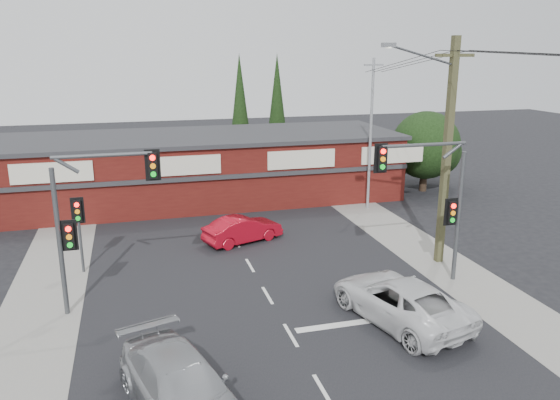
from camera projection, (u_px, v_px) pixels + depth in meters
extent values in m
plane|color=black|center=(277.00, 313.00, 20.20)|extent=(120.00, 120.00, 0.00)
cube|color=black|center=(249.00, 264.00, 24.85)|extent=(14.00, 70.00, 0.01)
cube|color=gray|center=(49.00, 284.00, 22.68)|extent=(3.00, 70.00, 0.02)
cube|color=gray|center=(416.00, 247.00, 27.03)|extent=(3.00, 70.00, 0.02)
cube|color=silver|center=(382.00, 319.00, 19.70)|extent=(6.50, 0.35, 0.01)
imported|color=silver|center=(400.00, 300.00, 19.47)|extent=(3.93, 6.14, 1.58)
imported|color=#A1A3A6|center=(181.00, 388.00, 14.37)|extent=(3.68, 5.86, 1.58)
imported|color=#A60A19|center=(243.00, 229.00, 27.56)|extent=(4.29, 2.74, 1.34)
cube|color=silver|center=(323.00, 390.00, 15.56)|extent=(0.12, 1.60, 0.01)
cube|color=silver|center=(291.00, 335.00, 18.59)|extent=(0.12, 1.60, 0.01)
cube|color=silver|center=(267.00, 295.00, 21.62)|extent=(0.12, 1.60, 0.01)
cube|color=silver|center=(250.00, 265.00, 24.64)|extent=(0.12, 1.60, 0.01)
cube|color=silver|center=(236.00, 242.00, 27.67)|extent=(0.12, 1.60, 0.01)
cube|color=#46100E|center=(194.00, 169.00, 35.23)|extent=(26.00, 8.00, 4.00)
cube|color=#2D2D30|center=(193.00, 137.00, 34.68)|extent=(26.40, 8.40, 0.25)
cube|color=beige|center=(52.00, 173.00, 29.13)|extent=(4.20, 0.12, 1.10)
cube|color=beige|center=(184.00, 166.00, 30.92)|extent=(4.20, 0.12, 1.10)
cube|color=beige|center=(302.00, 159.00, 32.71)|extent=(4.20, 0.12, 1.10)
cube|color=beige|center=(393.00, 154.00, 34.24)|extent=(4.20, 0.12, 1.10)
cube|color=#2D2D30|center=(202.00, 178.00, 31.34)|extent=(26.00, 0.15, 0.25)
cylinder|color=#2D2116|center=(423.00, 178.00, 37.63)|extent=(0.50, 0.50, 1.80)
sphere|color=black|center=(426.00, 145.00, 37.02)|extent=(4.60, 4.60, 4.60)
sphere|color=black|center=(437.00, 152.00, 38.52)|extent=(3.40, 3.40, 3.40)
sphere|color=black|center=(398.00, 155.00, 38.23)|extent=(2.80, 2.80, 2.80)
cylinder|color=#2D2116|center=(241.00, 161.00, 43.16)|extent=(0.24, 0.24, 2.00)
cone|color=black|center=(240.00, 103.00, 41.97)|extent=(1.80, 1.80, 7.50)
cylinder|color=#2D2116|center=(277.00, 154.00, 45.91)|extent=(0.24, 0.24, 2.00)
cone|color=black|center=(277.00, 100.00, 44.73)|extent=(1.80, 1.80, 7.50)
cylinder|color=#47494C|center=(60.00, 243.00, 19.42)|extent=(0.18, 0.18, 5.50)
cylinder|color=#47494C|center=(102.00, 155.00, 19.04)|extent=(3.40, 0.14, 0.14)
cylinder|color=#47494C|center=(67.00, 166.00, 18.81)|extent=(0.82, 0.14, 0.63)
cube|color=black|center=(153.00, 165.00, 19.59)|extent=(0.32, 0.22, 0.95)
cube|color=black|center=(153.00, 165.00, 19.66)|extent=(0.55, 0.04, 1.15)
cylinder|color=#FF0C07|center=(152.00, 158.00, 19.39)|extent=(0.20, 0.06, 0.20)
cylinder|color=orange|center=(153.00, 166.00, 19.47)|extent=(0.20, 0.06, 0.20)
cylinder|color=#0CE526|center=(153.00, 174.00, 19.55)|extent=(0.20, 0.06, 0.20)
cube|color=black|center=(69.00, 236.00, 19.44)|extent=(0.32, 0.22, 0.95)
cube|color=black|center=(70.00, 235.00, 19.51)|extent=(0.55, 0.04, 1.15)
cylinder|color=#FF0C07|center=(68.00, 229.00, 19.24)|extent=(0.20, 0.06, 0.20)
cylinder|color=orange|center=(69.00, 237.00, 19.32)|extent=(0.20, 0.06, 0.20)
cylinder|color=#0CE526|center=(70.00, 245.00, 19.40)|extent=(0.20, 0.06, 0.20)
cylinder|color=#47494C|center=(458.00, 217.00, 22.45)|extent=(0.18, 0.18, 5.50)
cylinder|color=#47494C|center=(424.00, 145.00, 21.18)|extent=(3.60, 0.14, 0.14)
cylinder|color=#47494C|center=(452.00, 151.00, 21.58)|extent=(0.82, 0.14, 0.63)
cube|color=black|center=(381.00, 159.00, 20.84)|extent=(0.32, 0.22, 0.95)
cube|color=black|center=(381.00, 158.00, 20.90)|extent=(0.55, 0.04, 1.15)
cylinder|color=#FF0C07|center=(383.00, 151.00, 20.64)|extent=(0.20, 0.06, 0.20)
cylinder|color=orange|center=(383.00, 159.00, 20.71)|extent=(0.20, 0.06, 0.20)
cylinder|color=#0CE526|center=(383.00, 167.00, 20.79)|extent=(0.20, 0.06, 0.20)
cube|color=black|center=(451.00, 212.00, 22.30)|extent=(0.32, 0.22, 0.95)
cube|color=black|center=(450.00, 212.00, 22.36)|extent=(0.55, 0.04, 1.15)
cylinder|color=#FF0C07|center=(454.00, 206.00, 22.10)|extent=(0.20, 0.06, 0.20)
cylinder|color=orange|center=(453.00, 213.00, 22.18)|extent=(0.20, 0.06, 0.20)
cylinder|color=#0CE526|center=(452.00, 220.00, 22.26)|extent=(0.20, 0.06, 0.20)
cylinder|color=#47494C|center=(81.00, 240.00, 23.55)|extent=(0.12, 0.12, 3.00)
cube|color=black|center=(78.00, 211.00, 23.20)|extent=(0.32, 0.22, 0.95)
cube|color=black|center=(78.00, 210.00, 23.27)|extent=(0.55, 0.04, 1.15)
cylinder|color=#FF0C07|center=(77.00, 205.00, 23.00)|extent=(0.20, 0.06, 0.20)
cylinder|color=orange|center=(77.00, 212.00, 23.08)|extent=(0.20, 0.06, 0.20)
cylinder|color=#0CE526|center=(78.00, 218.00, 23.16)|extent=(0.20, 0.06, 0.20)
cube|color=#4B4A2A|center=(447.00, 154.00, 23.85)|extent=(0.30, 0.30, 10.00)
cube|color=#4B4A2A|center=(455.00, 55.00, 22.74)|extent=(1.80, 0.14, 0.14)
cylinder|color=#47494C|center=(422.00, 55.00, 22.19)|extent=(3.23, 0.39, 0.89)
cube|color=slate|center=(389.00, 45.00, 21.54)|extent=(0.55, 0.25, 0.18)
cylinder|color=silver|center=(389.00, 48.00, 21.56)|extent=(0.28, 0.28, 0.05)
cylinder|color=gray|center=(371.00, 136.00, 32.48)|extent=(0.16, 0.16, 9.00)
cube|color=gray|center=(374.00, 65.00, 31.40)|extent=(1.20, 0.10, 0.10)
cylinder|color=black|center=(397.00, 63.00, 26.94)|extent=(0.73, 9.01, 1.22)
cylinder|color=black|center=(408.00, 63.00, 27.10)|extent=(0.52, 9.00, 1.22)
cylinder|color=black|center=(418.00, 63.00, 27.25)|extent=(0.31, 9.00, 1.22)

